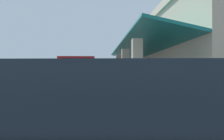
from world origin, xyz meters
TOP-DOWN VIEW (x-y plane):
  - ground at (0.00, 8.00)m, footprint 120.00×120.00m
  - curb_strip at (0.07, 4.06)m, footprint 28.09×0.50m
  - plaza_building at (0.07, 13.69)m, footprint 23.70×14.96m
  - transit_bus at (-0.71, 1.41)m, footprint 11.21×2.86m
  - parked_suv_tan at (20.07, 3.23)m, footprint 3.02×4.97m
  - pedestrian at (6.54, 1.98)m, footprint 0.62×0.46m
  - potted_palm at (-4.57, 5.09)m, footprint 1.60×1.83m

SIDE VIEW (x-z plane):
  - ground at x=0.00m, z-range 0.00..0.00m
  - curb_strip at x=0.07m, z-range 0.00..0.12m
  - potted_palm at x=-4.57m, z-range -0.78..2.43m
  - pedestrian at x=6.54m, z-range 0.10..1.79m
  - parked_suv_tan at x=20.07m, z-range 0.03..2.00m
  - transit_bus at x=-0.71m, z-range 0.18..3.52m
  - plaza_building at x=0.07m, z-range 0.00..7.47m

